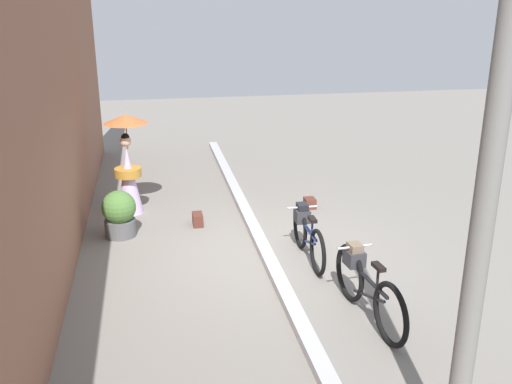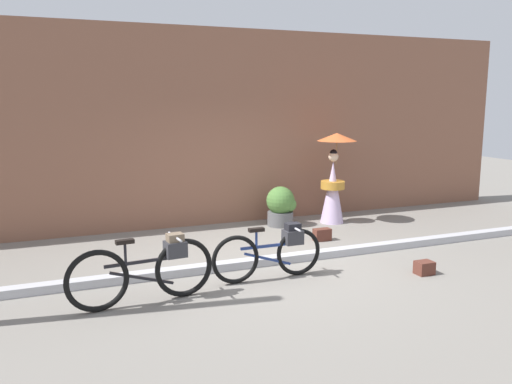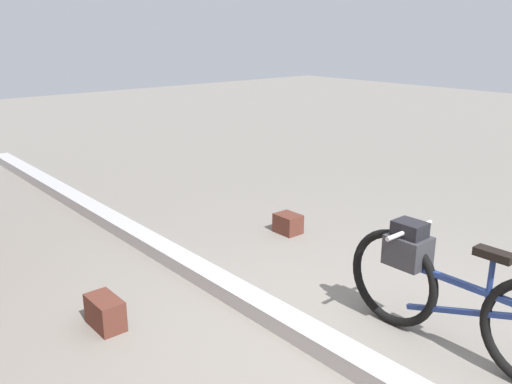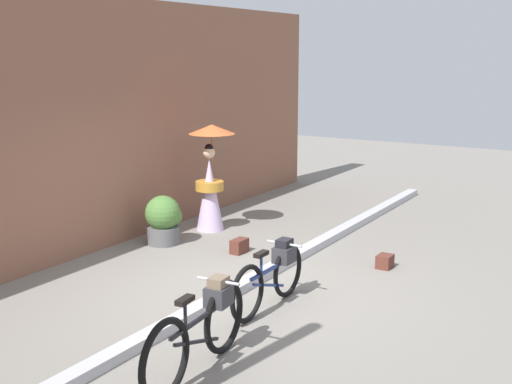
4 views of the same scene
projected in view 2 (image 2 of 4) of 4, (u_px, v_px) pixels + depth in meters
ground_plane at (270, 264)px, 8.15m from camera, size 30.00×30.00×0.00m
building_wall at (210, 128)px, 10.61m from camera, size 14.00×0.40×3.90m
sidewalk_curb at (270, 260)px, 8.14m from camera, size 14.00×0.20×0.12m
bicycle_near_officer at (147, 269)px, 6.53m from camera, size 1.86×0.48×0.85m
bicycle_far_side at (273, 251)px, 7.44m from camera, size 1.65×0.48×0.78m
person_with_parasol at (334, 178)px, 10.75m from camera, size 0.80×0.80×1.85m
potted_plant_by_door at (281, 206)px, 10.57m from camera, size 0.58×0.57×0.80m
backpack_on_pavement at (425, 268)px, 7.66m from camera, size 0.25×0.20×0.19m
backpack_spare at (322, 234)px, 9.49m from camera, size 0.31×0.17×0.22m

